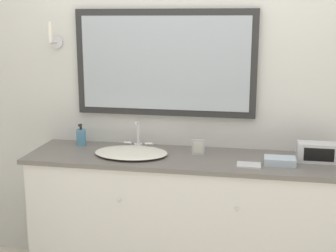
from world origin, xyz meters
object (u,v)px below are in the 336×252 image
Objects in this scene: appliance_box at (318,152)px; sink_basin at (131,152)px; picture_frame at (198,147)px; soap_bottle at (81,137)px.

sink_basin is at bearing -176.93° from appliance_box.
appliance_box is at bearing -1.38° from picture_frame.
soap_bottle is 1.60m from appliance_box.
picture_frame is at bearing 178.62° from appliance_box.
picture_frame is (-0.75, 0.02, -0.01)m from appliance_box.
sink_basin is at bearing -22.82° from soap_bottle.
soap_bottle is at bearing 176.06° from appliance_box.
appliance_box is (1.18, 0.06, 0.04)m from sink_basin.
picture_frame is at bearing 10.70° from sink_basin.
sink_basin is 4.70× the size of picture_frame.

